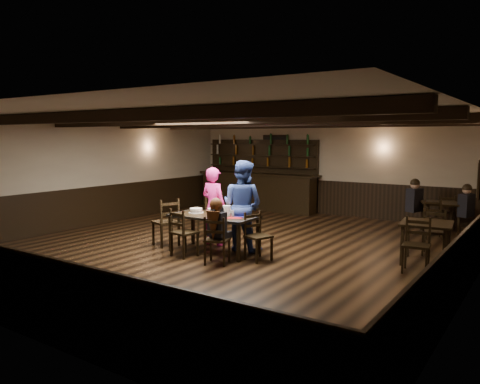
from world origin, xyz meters
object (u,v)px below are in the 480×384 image
Objects in this scene: chair_near_right at (216,237)px; cake at (196,211)px; man_blue at (242,205)px; dining_table at (214,219)px; chair_near_left at (181,229)px; woman_pink at (214,206)px; bar_counter at (259,186)px.

chair_near_right reaches higher than cake.
man_blue is 5.90× the size of cake.
chair_near_left reaches higher than dining_table.
dining_table is at bearing 64.44° from chair_near_left.
cake is at bearing 103.86° from chair_near_left.
chair_near_right is at bearing -4.92° from chair_near_left.
woman_pink is at bearing 127.51° from dining_table.
woman_pink is 5.17m from bar_counter.
bar_counter is (-2.29, 5.35, 0.04)m from dining_table.
dining_table is 0.72m from chair_near_left.
woman_pink is at bearing -68.70° from bar_counter.
chair_near_left is at bearing 99.26° from woman_pink.
chair_near_left reaches higher than chair_near_right.
dining_table is 1.90× the size of chair_near_left.
bar_counter is at bearing -63.60° from man_blue.
cake is at bearing 88.26° from woman_pink.
chair_near_left is 1.21m from woman_pink.
cake is (-0.05, -0.52, -0.03)m from woman_pink.
man_blue is (0.65, 1.13, 0.37)m from chair_near_left.
woman_pink reaches higher than cake.
cake reaches higher than dining_table.
man_blue is (-0.24, 1.20, 0.40)m from chair_near_right.
chair_near_right is at bearing -50.59° from dining_table.
woman_pink is at bearing 84.23° from cake.
chair_near_right is 2.85× the size of cake.
man_blue is at bearing 30.56° from cake.
dining_table is 1.99× the size of chair_near_right.
chair_near_left is at bearing -76.14° from cake.
woman_pink reaches higher than dining_table.
bar_counter is at bearing 108.87° from cake.
man_blue is at bearing -61.52° from bar_counter.
chair_near_right is 0.48× the size of man_blue.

